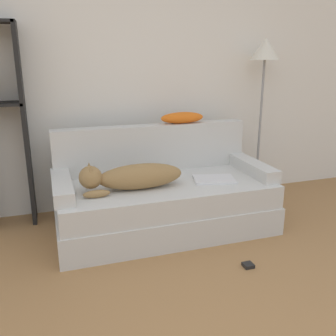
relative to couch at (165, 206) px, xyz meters
name	(u,v)px	position (x,y,z in m)	size (l,w,h in m)	color
wall_back	(117,69)	(-0.23, 0.73, 1.14)	(6.97, 0.06, 2.70)	silver
couch	(165,206)	(0.00, 0.00, 0.00)	(1.84, 0.90, 0.44)	silver
couch_backrest	(152,148)	(0.00, 0.38, 0.44)	(1.80, 0.15, 0.43)	silver
couch_arm_left	(62,186)	(-0.85, -0.01, 0.28)	(0.15, 0.71, 0.11)	silver
couch_arm_right	(252,167)	(0.85, -0.01, 0.28)	(0.15, 0.71, 0.11)	silver
dog	(132,177)	(-0.31, -0.10, 0.33)	(0.84, 0.24, 0.24)	olive
laptop	(214,179)	(0.42, -0.10, 0.23)	(0.40, 0.32, 0.02)	silver
throw_pillow	(182,118)	(0.30, 0.38, 0.70)	(0.42, 0.15, 0.10)	orange
floor_lamp	(265,61)	(1.21, 0.49, 1.21)	(0.29, 0.29, 1.64)	gray
power_adapter	(248,265)	(0.38, -0.80, -0.20)	(0.07, 0.07, 0.03)	black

